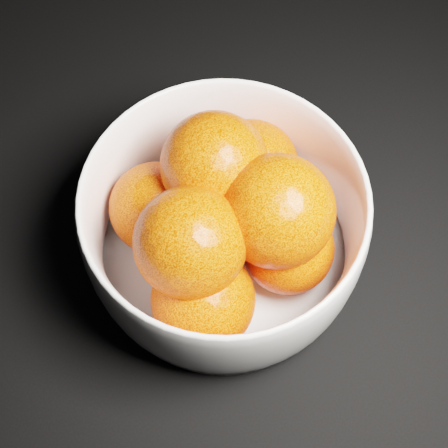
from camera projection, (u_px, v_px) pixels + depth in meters
ground at (167, 99)px, 0.68m from camera, size 3.00×3.00×0.00m
bowl at (224, 227)px, 0.54m from camera, size 0.24×0.24×0.12m
orange_pile at (226, 218)px, 0.52m from camera, size 0.19×0.18×0.14m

